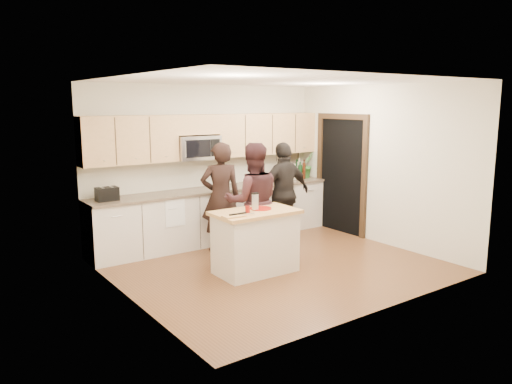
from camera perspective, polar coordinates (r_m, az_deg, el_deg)
floor at (r=7.52m, az=2.26°, el=-8.40°), size 4.50×4.50×0.00m
room_shell at (r=7.16m, az=2.36°, el=4.84°), size 4.52×4.02×2.71m
back_cabinetry at (r=8.74m, az=-4.52°, el=-2.57°), size 4.50×0.66×0.94m
upper_cabinetry at (r=8.69m, az=-4.95°, el=6.49°), size 4.50×0.33×0.75m
microwave at (r=8.50m, az=-6.80°, el=5.07°), size 0.76×0.41×0.40m
doorway at (r=9.37m, az=9.75°, el=2.43°), size 0.06×1.25×2.20m
framed_picture at (r=9.96m, az=4.20°, el=3.71°), size 0.30×0.03×0.38m
dish_towel at (r=8.07m, az=-9.65°, el=-1.37°), size 0.34×0.60×0.48m
island at (r=7.11m, az=-0.07°, el=-5.67°), size 1.21×0.72×0.90m
red_plate at (r=7.12m, az=0.55°, el=-1.88°), size 0.31×0.31×0.02m
box_grater at (r=6.99m, az=-0.10°, el=-1.02°), size 0.09×0.06×0.24m
drink_glass at (r=6.87m, az=-0.97°, el=-1.99°), size 0.07×0.07×0.09m
cutting_board at (r=6.63m, az=-2.57°, el=-2.77°), size 0.30×0.18×0.02m
tongs at (r=6.67m, az=-2.09°, el=-2.51°), size 0.26×0.03×0.02m
knife at (r=6.68m, az=-0.87°, el=-2.54°), size 0.19×0.03×0.01m
toaster at (r=7.82m, az=-16.66°, el=-0.22°), size 0.32×0.20×0.21m
bottle_cluster at (r=9.63m, az=4.24°, el=2.54°), size 0.60×0.35×0.39m
orchid at (r=9.87m, az=5.84°, el=3.11°), size 0.31×0.27×0.50m
woman_left at (r=8.06m, az=-4.06°, el=-0.61°), size 0.76×0.64×1.78m
woman_center at (r=7.63m, az=-0.37°, el=-1.11°), size 1.08×0.98×1.80m
woman_right at (r=8.53m, az=3.24°, el=-0.14°), size 1.02×0.43×1.74m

